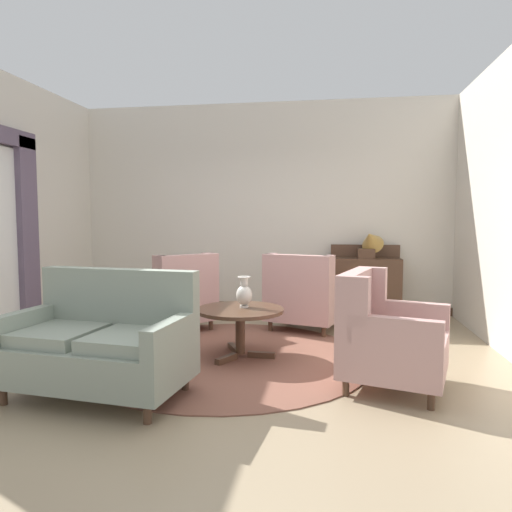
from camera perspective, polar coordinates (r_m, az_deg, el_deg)
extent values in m
plane|color=#9E896B|center=(4.64, -4.37, -13.28)|extent=(8.00, 8.00, 0.00)
cube|color=silver|center=(7.21, 0.78, 5.90)|extent=(5.87, 0.08, 3.17)
cube|color=silver|center=(6.45, -28.21, 5.52)|extent=(0.08, 3.98, 3.17)
cube|color=silver|center=(5.46, 28.69, 5.77)|extent=(0.08, 3.98, 3.17)
cube|color=#4C3323|center=(7.28, 0.71, -6.19)|extent=(5.71, 0.03, 0.12)
cylinder|color=brown|center=(4.91, -3.55, -12.16)|extent=(2.93, 2.93, 0.01)
cube|color=#605166|center=(6.54, -26.18, 2.37)|extent=(0.10, 0.32, 2.42)
cylinder|color=#4C3323|center=(4.77, -1.94, -6.63)|extent=(0.89, 0.89, 0.03)
cylinder|color=#4C3323|center=(4.82, -1.94, -9.34)|extent=(0.10, 0.10, 0.43)
cube|color=#4C3323|center=(4.83, 0.67, -12.07)|extent=(0.28, 0.07, 0.07)
cube|color=#4C3323|center=(5.08, -2.72, -11.26)|extent=(0.19, 0.27, 0.07)
cube|color=#4C3323|center=(4.71, -3.65, -12.52)|extent=(0.18, 0.28, 0.07)
cylinder|color=beige|center=(4.81, -1.46, -6.17)|extent=(0.09, 0.09, 0.02)
ellipsoid|color=beige|center=(4.79, -1.47, -4.81)|extent=(0.16, 0.16, 0.21)
cylinder|color=beige|center=(4.77, -1.47, -3.10)|extent=(0.08, 0.08, 0.08)
torus|color=beige|center=(4.76, -1.47, -2.60)|extent=(0.14, 0.14, 0.02)
cube|color=gray|center=(3.98, -18.87, -12.12)|extent=(1.51, 0.96, 0.31)
cube|color=gray|center=(4.15, -16.43, -5.30)|extent=(1.43, 0.30, 0.55)
cube|color=gray|center=(4.08, -22.94, -8.88)|extent=(0.64, 0.66, 0.10)
cube|color=gray|center=(3.73, -15.27, -9.93)|extent=(0.64, 0.66, 0.10)
cube|color=gray|center=(4.28, -26.69, -7.54)|extent=(0.19, 0.71, 0.22)
cube|color=gray|center=(3.55, -10.53, -9.57)|extent=(0.19, 0.71, 0.22)
cylinder|color=#4C3323|center=(4.19, -28.54, -14.79)|extent=(0.06, 0.06, 0.14)
cylinder|color=#4C3323|center=(3.49, -13.16, -18.28)|extent=(0.06, 0.06, 0.14)
cylinder|color=#4C3323|center=(4.64, -22.90, -12.69)|extent=(0.06, 0.06, 0.14)
cylinder|color=#4C3323|center=(4.03, -8.62, -15.06)|extent=(0.06, 0.06, 0.14)
cube|color=tan|center=(6.12, -9.85, -6.30)|extent=(1.17, 1.16, 0.27)
cube|color=tan|center=(5.74, -8.20, -2.72)|extent=(0.64, 0.67, 0.58)
cube|color=tan|center=(5.99, -5.78, -1.72)|extent=(0.21, 0.21, 0.44)
cube|color=tan|center=(5.65, -11.70, -2.17)|extent=(0.21, 0.21, 0.44)
cube|color=tan|center=(6.29, -7.33, -3.82)|extent=(0.63, 0.59, 0.20)
cube|color=tan|center=(5.97, -13.03, -4.36)|extent=(0.63, 0.59, 0.20)
cylinder|color=#4C3323|center=(6.61, -8.86, -7.27)|extent=(0.06, 0.06, 0.14)
cylinder|color=#4C3323|center=(6.33, -13.88, -7.87)|extent=(0.06, 0.06, 0.14)
cylinder|color=#4C3323|center=(6.02, -5.56, -8.41)|extent=(0.06, 0.06, 0.14)
cylinder|color=#4C3323|center=(5.71, -10.95, -9.17)|extent=(0.06, 0.06, 0.14)
cube|color=tan|center=(4.14, 16.60, -11.33)|extent=(1.01, 1.04, 0.32)
cube|color=tan|center=(4.11, 12.12, -5.39)|extent=(0.37, 0.85, 0.52)
cube|color=tan|center=(3.72, 12.18, -5.46)|extent=(0.22, 0.15, 0.39)
cube|color=tan|center=(4.44, 14.37, -3.88)|extent=(0.22, 0.15, 0.39)
cube|color=tan|center=(3.71, 16.58, -8.90)|extent=(0.70, 0.29, 0.22)
cube|color=tan|center=(4.43, 18.06, -6.74)|extent=(0.70, 0.29, 0.22)
cylinder|color=#4C3323|center=(3.85, 20.65, -16.22)|extent=(0.06, 0.06, 0.14)
cylinder|color=#4C3323|center=(4.50, 21.38, -13.20)|extent=(0.06, 0.06, 0.14)
cylinder|color=#4C3323|center=(3.95, 10.93, -15.49)|extent=(0.06, 0.06, 0.14)
cylinder|color=#4C3323|center=(4.58, 13.11, -12.68)|extent=(0.06, 0.06, 0.14)
cube|color=tan|center=(6.06, 6.04, -6.25)|extent=(1.05, 1.01, 0.29)
cube|color=tan|center=(5.69, 4.97, -2.64)|extent=(0.86, 0.38, 0.55)
cube|color=tan|center=(5.64, 8.91, -2.06)|extent=(0.15, 0.22, 0.42)
cube|color=tan|center=(5.90, 1.83, -1.71)|extent=(0.15, 0.22, 0.42)
cube|color=tan|center=(5.95, 9.68, -4.00)|extent=(0.29, 0.69, 0.22)
cube|color=tan|center=(6.19, 2.90, -3.60)|extent=(0.29, 0.69, 0.22)
cylinder|color=#4C3323|center=(6.29, 10.03, -7.88)|extent=(0.06, 0.06, 0.14)
cylinder|color=#4C3323|center=(6.51, 4.04, -7.41)|extent=(0.06, 0.06, 0.14)
cylinder|color=#4C3323|center=(5.70, 8.30, -9.17)|extent=(0.06, 0.06, 0.14)
cylinder|color=#4C3323|center=(5.94, 1.77, -8.57)|extent=(0.06, 0.06, 0.14)
cube|color=#4C3323|center=(6.92, 13.22, -3.37)|extent=(0.99, 0.36, 0.76)
cube|color=#4C3323|center=(7.03, 13.20, 0.61)|extent=(0.99, 0.04, 0.19)
cube|color=#4C3323|center=(6.85, 9.48, -7.03)|extent=(0.06, 0.06, 0.10)
cube|color=#4C3323|center=(6.91, 16.96, -7.05)|extent=(0.06, 0.06, 0.10)
cube|color=#4C3323|center=(7.10, 9.46, -6.62)|extent=(0.06, 0.06, 0.10)
cube|color=#4C3323|center=(7.16, 16.67, -6.65)|extent=(0.06, 0.06, 0.10)
cube|color=#4C3323|center=(6.85, 13.30, 0.32)|extent=(0.24, 0.24, 0.14)
cone|color=#B28942|center=(6.77, 13.89, 2.02)|extent=(0.42, 0.48, 0.41)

